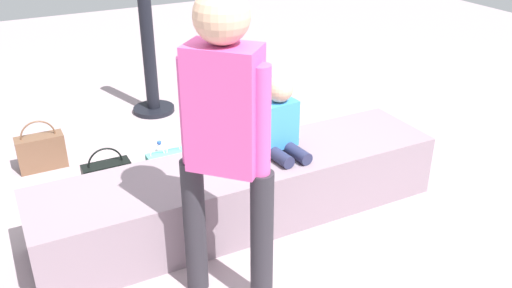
{
  "coord_description": "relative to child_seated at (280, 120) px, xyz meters",
  "views": [
    {
      "loc": [
        -1.22,
        -2.52,
        1.91
      ],
      "look_at": [
        -0.05,
        -0.27,
        0.64
      ],
      "focal_mm": 38.33,
      "sensor_mm": 36.0,
      "label": 1
    }
  ],
  "objects": [
    {
      "name": "ground_plane",
      "position": [
        -0.25,
        -0.01,
        -0.6
      ],
      "size": [
        12.0,
        12.0,
        0.0
      ],
      "primitive_type": "plane",
      "color": "#A89299"
    },
    {
      "name": "concrete_ledge",
      "position": [
        -0.25,
        -0.01,
        -0.41
      ],
      "size": [
        2.45,
        0.57,
        0.39
      ],
      "primitive_type": "cube",
      "color": "gray",
      "rests_on": "ground_plane"
    },
    {
      "name": "child_seated",
      "position": [
        0.0,
        0.0,
        0.0
      ],
      "size": [
        0.28,
        0.32,
        0.48
      ],
      "color": "#292B4B",
      "rests_on": "concrete_ledge"
    },
    {
      "name": "adult_standing",
      "position": [
        -0.61,
        -0.58,
        0.31
      ],
      "size": [
        0.35,
        0.35,
        1.52
      ],
      "color": "#2B292F",
      "rests_on": "ground_plane"
    },
    {
      "name": "cake_plate",
      "position": [
        -0.21,
        0.02,
        -0.19
      ],
      "size": [
        0.22,
        0.22,
        0.07
      ],
      "color": "white",
      "rests_on": "concrete_ledge"
    },
    {
      "name": "gift_bag",
      "position": [
        -0.58,
        0.44,
        -0.44
      ],
      "size": [
        0.24,
        0.08,
        0.37
      ],
      "color": "#59C6B2",
      "rests_on": "ground_plane"
    },
    {
      "name": "railing_post",
      "position": [
        -0.22,
        1.85,
        -0.15
      ],
      "size": [
        0.36,
        0.36,
        1.18
      ],
      "color": "black",
      "rests_on": "ground_plane"
    },
    {
      "name": "water_bottle_near_gift",
      "position": [
        -0.5,
        0.83,
        -0.51
      ],
      "size": [
        0.07,
        0.07,
        0.21
      ],
      "color": "silver",
      "rests_on": "ground_plane"
    },
    {
      "name": "water_bottle_far_side",
      "position": [
        0.68,
        0.45,
        -0.5
      ],
      "size": [
        0.07,
        0.07,
        0.23
      ],
      "color": "silver",
      "rests_on": "ground_plane"
    },
    {
      "name": "party_cup_red",
      "position": [
        -0.01,
        0.69,
        -0.56
      ],
      "size": [
        0.09,
        0.09,
        0.1
      ],
      "primitive_type": "cylinder",
      "color": "red",
      "rests_on": "ground_plane"
    },
    {
      "name": "handbag_black_leather",
      "position": [
        -0.92,
        0.63,
        -0.48
      ],
      "size": [
        0.3,
        0.12,
        0.35
      ],
      "color": "black",
      "rests_on": "ground_plane"
    },
    {
      "name": "handbag_brown_canvas",
      "position": [
        -1.25,
        1.22,
        -0.47
      ],
      "size": [
        0.32,
        0.13,
        0.37
      ],
      "color": "brown",
      "rests_on": "ground_plane"
    }
  ]
}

